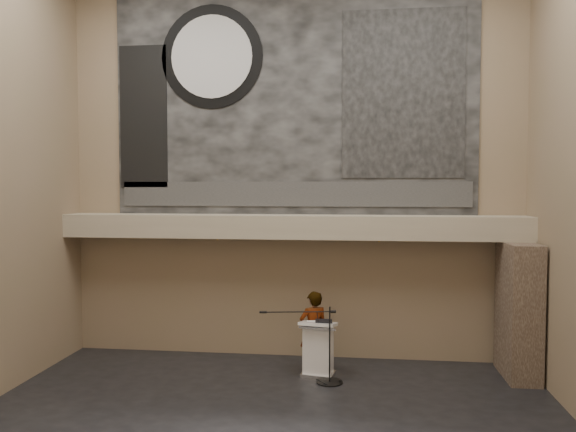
# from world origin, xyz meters

# --- Properties ---
(floor) EXTENTS (10.00, 10.00, 0.00)m
(floor) POSITION_xyz_m (0.00, 0.00, 0.00)
(floor) COLOR black
(floor) RESTS_ON ground
(wall_back) EXTENTS (10.00, 0.02, 8.50)m
(wall_back) POSITION_xyz_m (0.00, 4.00, 4.25)
(wall_back) COLOR #857354
(wall_back) RESTS_ON floor
(wall_front) EXTENTS (10.00, 0.02, 8.50)m
(wall_front) POSITION_xyz_m (0.00, -4.00, 4.25)
(wall_front) COLOR #857354
(wall_front) RESTS_ON floor
(soffit) EXTENTS (10.00, 0.80, 0.50)m
(soffit) POSITION_xyz_m (0.00, 3.60, 2.95)
(soffit) COLOR tan
(soffit) RESTS_ON wall_back
(sprinkler_left) EXTENTS (0.04, 0.04, 0.06)m
(sprinkler_left) POSITION_xyz_m (-1.60, 3.55, 2.67)
(sprinkler_left) COLOR #B2893D
(sprinkler_left) RESTS_ON soffit
(sprinkler_right) EXTENTS (0.04, 0.04, 0.06)m
(sprinkler_right) POSITION_xyz_m (1.90, 3.55, 2.67)
(sprinkler_right) COLOR #B2893D
(sprinkler_right) RESTS_ON soffit
(banner) EXTENTS (8.00, 0.05, 5.00)m
(banner) POSITION_xyz_m (0.00, 3.97, 5.70)
(banner) COLOR black
(banner) RESTS_ON wall_back
(banner_text_strip) EXTENTS (7.76, 0.02, 0.55)m
(banner_text_strip) POSITION_xyz_m (0.00, 3.93, 3.65)
(banner_text_strip) COLOR #313131
(banner_text_strip) RESTS_ON banner
(banner_clock_rim) EXTENTS (2.30, 0.02, 2.30)m
(banner_clock_rim) POSITION_xyz_m (-1.80, 3.93, 6.70)
(banner_clock_rim) COLOR black
(banner_clock_rim) RESTS_ON banner
(banner_clock_face) EXTENTS (1.84, 0.02, 1.84)m
(banner_clock_face) POSITION_xyz_m (-1.80, 3.91, 6.70)
(banner_clock_face) COLOR silver
(banner_clock_face) RESTS_ON banner
(banner_building_print) EXTENTS (2.60, 0.02, 3.60)m
(banner_building_print) POSITION_xyz_m (2.40, 3.93, 5.80)
(banner_building_print) COLOR black
(banner_building_print) RESTS_ON banner
(banner_brick_print) EXTENTS (1.10, 0.02, 3.20)m
(banner_brick_print) POSITION_xyz_m (-3.40, 3.93, 5.40)
(banner_brick_print) COLOR black
(banner_brick_print) RESTS_ON banner
(stone_pier) EXTENTS (0.60, 1.40, 2.70)m
(stone_pier) POSITION_xyz_m (4.65, 3.15, 1.35)
(stone_pier) COLOR #45352A
(stone_pier) RESTS_ON floor
(lectern) EXTENTS (0.79, 0.62, 1.13)m
(lectern) POSITION_xyz_m (0.67, 2.68, 0.55)
(lectern) COLOR silver
(lectern) RESTS_ON floor
(binder) EXTENTS (0.36, 0.30, 0.04)m
(binder) POSITION_xyz_m (0.78, 2.70, 1.12)
(binder) COLOR black
(binder) RESTS_ON lectern
(papers) EXTENTS (0.28, 0.34, 0.00)m
(papers) POSITION_xyz_m (0.57, 2.66, 1.10)
(papers) COLOR silver
(papers) RESTS_ON lectern
(speaker_person) EXTENTS (0.72, 0.61, 1.66)m
(speaker_person) POSITION_xyz_m (0.55, 3.01, 0.83)
(speaker_person) COLOR silver
(speaker_person) RESTS_ON floor
(mic_stand) EXTENTS (1.61, 0.52, 1.49)m
(mic_stand) POSITION_xyz_m (0.87, 2.33, 0.23)
(mic_stand) COLOR black
(mic_stand) RESTS_ON floor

